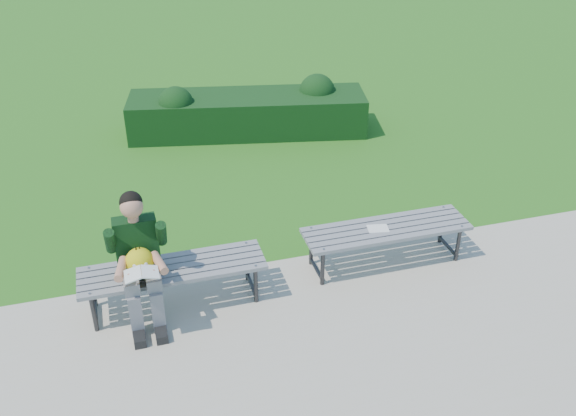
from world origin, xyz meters
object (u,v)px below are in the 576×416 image
bench_left (173,272)px  paper_sheet (378,229)px  bench_right (386,232)px  seated_boy (139,257)px  hedge (249,112)px

bench_left → paper_sheet: 2.19m
bench_right → paper_sheet: size_ratio=7.33×
bench_left → paper_sheet: bench_left is taller
bench_left → seated_boy: 0.43m
seated_boy → paper_sheet: (2.49, 0.18, -0.24)m
bench_left → paper_sheet: (2.19, 0.08, 0.06)m
hedge → seated_boy: bearing=-116.0°
paper_sheet → seated_boy: bearing=-175.8°
hedge → seated_boy: size_ratio=2.84×
bench_right → paper_sheet: bearing=180.0°
bench_left → bench_right: 2.29m
hedge → seated_boy: 4.53m
hedge → bench_left: size_ratio=2.07×
seated_boy → paper_sheet: bearing=4.2°
bench_right → hedge: bearing=99.0°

